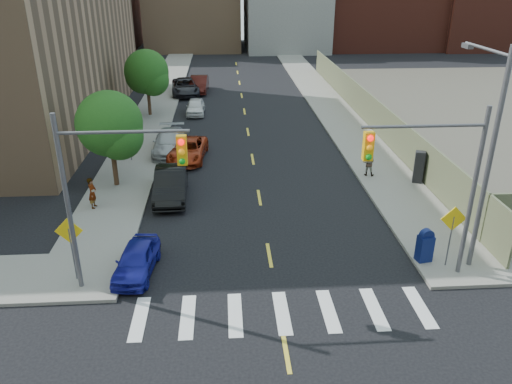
{
  "coord_description": "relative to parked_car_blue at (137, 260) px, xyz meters",
  "views": [
    {
      "loc": [
        -1.82,
        -10.57,
        11.37
      ],
      "look_at": [
        -0.43,
        10.29,
        2.0
      ],
      "focal_mm": 35.0,
      "sensor_mm": 36.0,
      "label": 1
    }
  ],
  "objects": [
    {
      "name": "sidewalk_nw",
      "position": [
        -2.25,
        34.5,
        -0.53
      ],
      "size": [
        3.5,
        73.0,
        0.15
      ],
      "primitive_type": "cube",
      "color": "gray",
      "rests_on": "ground"
    },
    {
      "name": "sidewalk_ne",
      "position": [
        13.25,
        34.5,
        -0.53
      ],
      "size": [
        3.5,
        73.0,
        0.15
      ],
      "primitive_type": "cube",
      "color": "gray",
      "rests_on": "ground"
    },
    {
      "name": "fence_north",
      "position": [
        15.1,
        21.0,
        0.64
      ],
      "size": [
        0.12,
        44.0,
        2.5
      ],
      "primitive_type": "cube",
      "color": "#616748",
      "rests_on": "ground"
    },
    {
      "name": "bg_bldg_west",
      "position": [
        -16.5,
        63.0,
        5.39
      ],
      "size": [
        14.0,
        18.0,
        12.0
      ],
      "primitive_type": "cube",
      "color": "#592319",
      "rests_on": "ground"
    },
    {
      "name": "bg_bldg_center",
      "position": [
        13.5,
        63.0,
        4.39
      ],
      "size": [
        12.0,
        16.0,
        10.0
      ],
      "primitive_type": "cube",
      "color": "gray",
      "rests_on": "ground"
    },
    {
      "name": "signal_nw",
      "position": [
        -0.48,
        -1.0,
        3.92
      ],
      "size": [
        4.59,
        0.3,
        7.0
      ],
      "color": "#59595E",
      "rests_on": "ground"
    },
    {
      "name": "signal_ne",
      "position": [
        11.48,
        -1.0,
        3.92
      ],
      "size": [
        4.59,
        0.3,
        7.0
      ],
      "color": "#59595E",
      "rests_on": "ground"
    },
    {
      "name": "streetlight_ne",
      "position": [
        13.7,
        -0.1,
        4.61
      ],
      "size": [
        0.25,
        3.7,
        9.0
      ],
      "color": "#59595E",
      "rests_on": "ground"
    },
    {
      "name": "warn_sign_nw",
      "position": [
        -2.3,
        -0.5,
        1.39
      ],
      "size": [
        1.06,
        0.06,
        2.83
      ],
      "color": "#59595E",
      "rests_on": "ground"
    },
    {
      "name": "warn_sign_ne",
      "position": [
        12.7,
        -0.5,
        1.39
      ],
      "size": [
        1.06,
        0.06,
        2.83
      ],
      "color": "#59595E",
      "rests_on": "ground"
    },
    {
      "name": "warn_sign_midwest",
      "position": [
        -2.3,
        13.0,
        1.39
      ],
      "size": [
        1.06,
        0.06,
        2.83
      ],
      "color": "#59595E",
      "rests_on": "ground"
    },
    {
      "name": "tree_west_near",
      "position": [
        -2.5,
        9.05,
        2.87
      ],
      "size": [
        3.66,
        3.64,
        5.52
      ],
      "color": "#332114",
      "rests_on": "ground"
    },
    {
      "name": "tree_west_far",
      "position": [
        -2.5,
        24.05,
        2.87
      ],
      "size": [
        3.66,
        3.64,
        5.52
      ],
      "color": "#332114",
      "rests_on": "ground"
    },
    {
      "name": "parked_car_blue",
      "position": [
        0.0,
        0.0,
        0.0
      ],
      "size": [
        1.79,
        3.69,
        1.22
      ],
      "primitive_type": "imported",
      "rotation": [
        0.0,
        0.0,
        -0.1
      ],
      "color": "navy",
      "rests_on": "ground"
    },
    {
      "name": "parked_car_black",
      "position": [
        0.74,
        7.34,
        0.18
      ],
      "size": [
        1.81,
        4.83,
        1.57
      ],
      "primitive_type": "imported",
      "rotation": [
        0.0,
        0.0,
        0.03
      ],
      "color": "black",
      "rests_on": "ground"
    },
    {
      "name": "parked_car_red",
      "position": [
        1.3,
        13.24,
        0.05
      ],
      "size": [
        2.66,
        4.94,
        1.32
      ],
      "primitive_type": "imported",
      "rotation": [
        0.0,
        0.0,
        -0.1
      ],
      "color": "#992B0F",
      "rests_on": "ground"
    },
    {
      "name": "parked_car_silver",
      "position": [
        0.0,
        14.59,
        0.12
      ],
      "size": [
        2.05,
        5.05,
        1.46
      ],
      "primitive_type": "imported",
      "rotation": [
        0.0,
        0.0,
        0.0
      ],
      "color": "#A7ABAF",
      "rests_on": "ground"
    },
    {
      "name": "parked_car_white",
      "position": [
        1.3,
        24.44,
        0.03
      ],
      "size": [
        1.52,
        3.76,
        1.28
      ],
      "primitive_type": "imported",
      "rotation": [
        0.0,
        0.0,
        -0.0
      ],
      "color": "white",
      "rests_on": "ground"
    },
    {
      "name": "parked_car_maroon",
      "position": [
        1.3,
        32.81,
        0.18
      ],
      "size": [
        1.88,
        4.85,
        1.57
      ],
      "primitive_type": "imported",
      "rotation": [
        0.0,
        0.0,
        -0.05
      ],
      "color": "#380F0B",
      "rests_on": "ground"
    },
    {
      "name": "parked_car_grey",
      "position": [
        0.0,
        31.81,
        0.17
      ],
      "size": [
        3.08,
        5.83,
        1.56
      ],
      "primitive_type": "imported",
      "rotation": [
        0.0,
        0.0,
        0.09
      ],
      "color": "black",
      "rests_on": "ground"
    },
    {
      "name": "mailbox",
      "position": [
        11.9,
        -0.07,
        0.26
      ],
      "size": [
        0.68,
        0.56,
        1.47
      ],
      "rotation": [
        0.0,
        0.0,
        0.19
      ],
      "color": "navy",
      "rests_on": "sidewalk_ne"
    },
    {
      "name": "payphone",
      "position": [
        14.7,
        8.22,
        0.47
      ],
      "size": [
        0.66,
        0.6,
        1.85
      ],
      "primitive_type": "cube",
      "rotation": [
        0.0,
        0.0,
        -0.32
      ],
      "color": "black",
      "rests_on": "sidewalk_ne"
    },
    {
      "name": "pedestrian_west",
      "position": [
        -3.1,
        6.04,
        0.35
      ],
      "size": [
        0.44,
        0.63,
        1.62
      ],
      "primitive_type": "imported",
      "rotation": [
        0.0,
        0.0,
        1.48
      ],
      "color": "gray",
      "rests_on": "sidewalk_nw"
    },
    {
      "name": "pedestrian_east",
      "position": [
        12.15,
        9.45,
        0.31
      ],
      "size": [
        0.91,
        0.82,
        1.54
      ],
      "primitive_type": "imported",
      "rotation": [
        0.0,
        0.0,
        2.76
      ],
      "color": "gray",
      "rests_on": "sidewalk_ne"
    }
  ]
}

